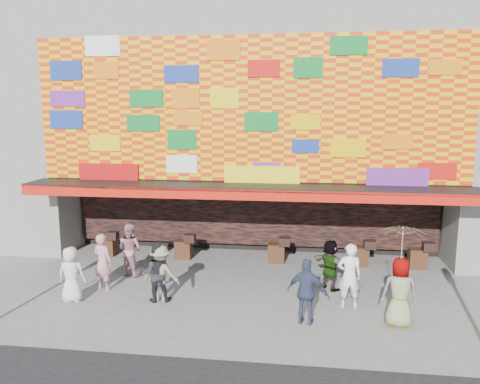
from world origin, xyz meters
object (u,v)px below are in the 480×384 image
at_px(ped_d, 161,273).
at_px(parasol, 403,244).
at_px(ped_e, 307,292).
at_px(ped_a, 71,274).
at_px(ped_b, 103,262).
at_px(ped_f, 330,265).
at_px(ped_g, 400,292).
at_px(ped_i, 130,249).
at_px(ped_h, 349,276).
at_px(ped_c, 156,273).

distance_m(ped_d, parasol, 6.75).
xyz_separation_m(ped_d, ped_e, (4.20, -0.96, 0.04)).
bearing_deg(ped_a, ped_b, -119.67).
xyz_separation_m(ped_f, parasol, (1.62, -2.33, 1.39)).
relative_size(ped_b, parasol, 0.93).
bearing_deg(ped_a, ped_d, -173.65).
relative_size(ped_g, ped_i, 1.02).
height_order(ped_a, ped_h, ped_h).
relative_size(ped_d, parasol, 0.87).
xyz_separation_m(ped_e, ped_i, (-5.88, 2.96, 0.02)).
bearing_deg(ped_f, ped_g, 164.72).
distance_m(ped_a, parasol, 9.26).
height_order(ped_e, ped_h, ped_h).
relative_size(ped_b, ped_i, 1.00).
distance_m(ped_f, parasol, 3.16).
height_order(ped_c, ped_g, ped_g).
height_order(ped_b, ped_c, ped_b).
bearing_deg(parasol, ped_c, 173.49).
height_order(ped_a, ped_e, ped_e).
bearing_deg(ped_h, parasol, 135.83).
bearing_deg(ped_c, ped_f, -175.18).
bearing_deg(ped_i, ped_e, 172.24).
relative_size(ped_f, ped_g, 0.87).
bearing_deg(ped_a, ped_g, 175.87).
relative_size(ped_d, ped_g, 0.92).
height_order(ped_b, ped_f, ped_b).
bearing_deg(ped_a, ped_c, -173.30).
xyz_separation_m(ped_a, ped_f, (7.53, 1.92, -0.03)).
relative_size(ped_c, ped_i, 0.95).
xyz_separation_m(ped_b, ped_d, (2.05, -0.63, -0.06)).
relative_size(ped_a, parasol, 0.85).
bearing_deg(ped_f, ped_d, 57.40).
bearing_deg(ped_c, parasol, 161.21).
bearing_deg(ped_i, ped_a, 88.10).
relative_size(ped_d, ped_f, 1.06).
height_order(ped_g, ped_h, ped_h).
bearing_deg(ped_h, ped_g, 135.83).
distance_m(ped_c, ped_e, 4.43).
xyz_separation_m(ped_e, ped_g, (2.37, 0.19, 0.04)).
bearing_deg(ped_f, ped_c, 57.00).
bearing_deg(ped_c, ped_a, -4.01).
xyz_separation_m(ped_b, ped_f, (7.00, 0.93, -0.10)).
distance_m(ped_c, ped_h, 5.53).
xyz_separation_m(ped_h, ped_i, (-7.08, 1.76, -0.04)).
bearing_deg(ped_d, ped_a, 13.12).
distance_m(ped_b, ped_h, 7.46).
distance_m(ped_f, ped_i, 6.64).
xyz_separation_m(ped_c, parasol, (6.70, -0.77, 1.33)).
bearing_deg(ped_g, ped_i, -14.44).
bearing_deg(ped_e, ped_b, -2.27).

